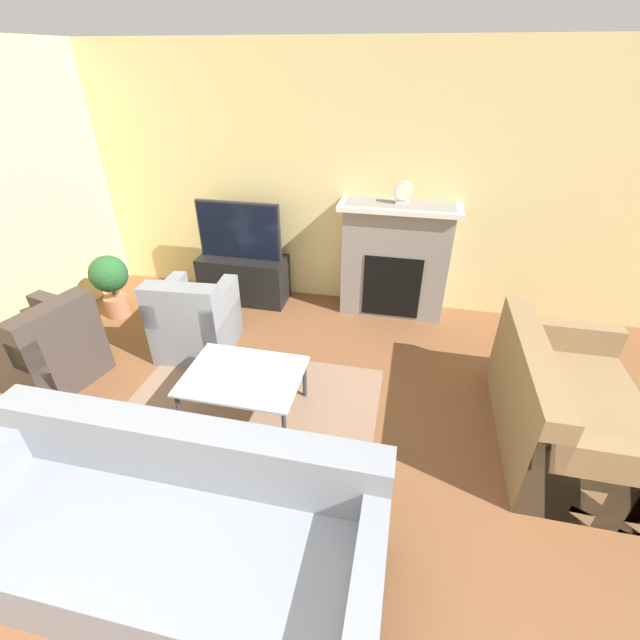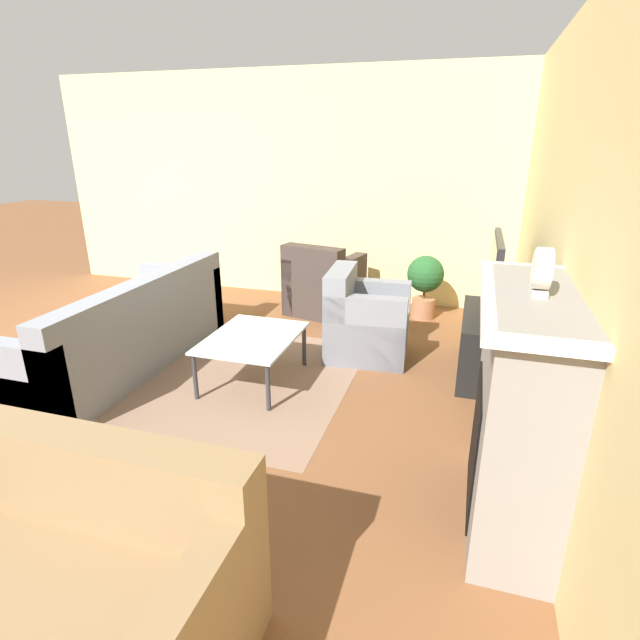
% 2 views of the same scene
% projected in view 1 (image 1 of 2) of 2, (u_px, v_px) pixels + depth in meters
% --- Properties ---
extents(wall_back, '(8.62, 0.06, 2.70)m').
position_uv_depth(wall_back, '(336.00, 185.00, 4.60)').
color(wall_back, beige).
rests_on(wall_back, ground_plane).
extents(area_rug, '(2.12, 1.89, 0.00)m').
position_uv_depth(area_rug, '(241.00, 425.00, 3.44)').
color(area_rug, '#896B56').
rests_on(area_rug, ground_plane).
extents(fireplace, '(1.24, 0.44, 1.25)m').
position_uv_depth(fireplace, '(395.00, 258.00, 4.66)').
color(fireplace, gray).
rests_on(fireplace, ground_plane).
extents(tv_stand, '(1.02, 0.44, 0.54)m').
position_uv_depth(tv_stand, '(244.00, 279.00, 5.09)').
color(tv_stand, black).
rests_on(tv_stand, ground_plane).
extents(tv, '(0.96, 0.06, 0.65)m').
position_uv_depth(tv, '(239.00, 231.00, 4.77)').
color(tv, '#232328').
rests_on(tv, tv_stand).
extents(couch_sectional, '(2.32, 0.90, 0.82)m').
position_uv_depth(couch_sectional, '(172.00, 533.00, 2.36)').
color(couch_sectional, gray).
rests_on(couch_sectional, ground_plane).
extents(couch_loveseat, '(0.94, 1.48, 0.82)m').
position_uv_depth(couch_loveseat, '(564.00, 411.00, 3.17)').
color(couch_loveseat, '#8C704C').
rests_on(couch_loveseat, ground_plane).
extents(armchair_by_window, '(0.90, 0.86, 0.82)m').
position_uv_depth(armchair_by_window, '(47.00, 351.00, 3.78)').
color(armchair_by_window, '#3D332D').
rests_on(armchair_by_window, ground_plane).
extents(armchair_accent, '(0.73, 0.78, 0.82)m').
position_uv_depth(armchair_accent, '(196.00, 323.00, 4.18)').
color(armchair_accent, gray).
rests_on(armchair_accent, ground_plane).
extents(coffee_table, '(0.92, 0.69, 0.40)m').
position_uv_depth(coffee_table, '(243.00, 378.00, 3.37)').
color(coffee_table, '#333338').
rests_on(coffee_table, ground_plane).
extents(potted_plant, '(0.40, 0.40, 0.72)m').
position_uv_depth(potted_plant, '(110.00, 280.00, 4.68)').
color(potted_plant, '#AD704C').
rests_on(potted_plant, ground_plane).
extents(mantel_clock, '(0.19, 0.07, 0.22)m').
position_uv_depth(mantel_clock, '(403.00, 192.00, 4.28)').
color(mantel_clock, beige).
rests_on(mantel_clock, fireplace).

